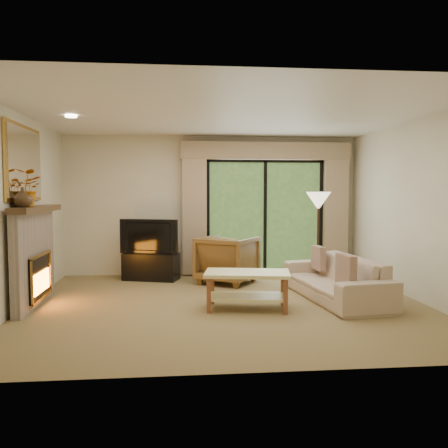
{
  "coord_description": "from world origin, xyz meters",
  "views": [
    {
      "loc": [
        -0.67,
        -6.46,
        1.57
      ],
      "look_at": [
        0.0,
        0.3,
        1.1
      ],
      "focal_mm": 38.0,
      "sensor_mm": 36.0,
      "label": 1
    }
  ],
  "objects": [
    {
      "name": "sliding_door",
      "position": [
        1.0,
        2.45,
        1.1
      ],
      "size": [
        2.26,
        0.1,
        2.16
      ],
      "primitive_type": null,
      "color": "black",
      "rests_on": "floor"
    },
    {
      "name": "vase",
      "position": [
        -2.61,
        -0.26,
        1.5
      ],
      "size": [
        0.26,
        0.26,
        0.25
      ],
      "primitive_type": "imported",
      "rotation": [
        0.0,
        0.0,
        0.07
      ],
      "color": "#422E1B",
      "rests_on": "fireplace"
    },
    {
      "name": "pillow_near",
      "position": [
        1.54,
        -0.48,
        0.53
      ],
      "size": [
        0.15,
        0.42,
        0.41
      ],
      "primitive_type": "cube",
      "rotation": [
        0.0,
        0.0,
        0.11
      ],
      "color": "#502823",
      "rests_on": "sofa"
    },
    {
      "name": "ceiling",
      "position": [
        0.0,
        0.0,
        2.6
      ],
      "size": [
        5.5,
        5.5,
        0.0
      ],
      "primitive_type": "plane",
      "rotation": [
        3.14,
        0.0,
        0.0
      ],
      "color": "white",
      "rests_on": "ground"
    },
    {
      "name": "media_console",
      "position": [
        -1.13,
        1.95,
        0.24
      ],
      "size": [
        1.04,
        0.69,
        0.48
      ],
      "primitive_type": "cube",
      "rotation": [
        0.0,
        0.0,
        -0.3
      ],
      "color": "black",
      "rests_on": "floor"
    },
    {
      "name": "fireplace",
      "position": [
        -2.63,
        0.2,
        0.69
      ],
      "size": [
        0.24,
        1.7,
        1.37
      ],
      "primitive_type": null,
      "color": "gray",
      "rests_on": "floor"
    },
    {
      "name": "curtain_left",
      "position": [
        -0.35,
        2.34,
        1.2
      ],
      "size": [
        0.45,
        0.18,
        2.35
      ],
      "primitive_type": "cube",
      "color": "tan",
      "rests_on": "floor"
    },
    {
      "name": "mirror",
      "position": [
        -2.71,
        0.2,
        1.95
      ],
      "size": [
        0.07,
        1.45,
        1.02
      ],
      "primitive_type": null,
      "color": "#BF9242",
      "rests_on": "wall_left"
    },
    {
      "name": "branches",
      "position": [
        -2.61,
        -0.09,
        1.61
      ],
      "size": [
        0.51,
        0.46,
        0.48
      ],
      "primitive_type": "imported",
      "rotation": [
        0.0,
        0.0,
        -0.22
      ],
      "color": "#AC5B0B",
      "rests_on": "fireplace"
    },
    {
      "name": "tv",
      "position": [
        -1.13,
        1.95,
        0.78
      ],
      "size": [
        1.05,
        0.45,
        0.61
      ],
      "primitive_type": "imported",
      "rotation": [
        0.0,
        0.0,
        -0.3
      ],
      "color": "black",
      "rests_on": "media_console"
    },
    {
      "name": "cornice",
      "position": [
        1.0,
        2.36,
        2.32
      ],
      "size": [
        3.2,
        0.24,
        0.32
      ],
      "primitive_type": "cube",
      "color": "#9A8061",
      "rests_on": "wall_back"
    },
    {
      "name": "sofa",
      "position": [
        1.61,
        0.13,
        0.31
      ],
      "size": [
        1.07,
        2.2,
        0.62
      ],
      "primitive_type": "imported",
      "rotation": [
        0.0,
        0.0,
        -1.46
      ],
      "color": "tan",
      "rests_on": "floor"
    },
    {
      "name": "wall_front",
      "position": [
        0.0,
        -2.5,
        1.3
      ],
      "size": [
        5.0,
        0.0,
        5.0
      ],
      "primitive_type": "plane",
      "rotation": [
        -1.57,
        0.0,
        0.0
      ],
      "color": "beige",
      "rests_on": "ground"
    },
    {
      "name": "wall_left",
      "position": [
        -2.75,
        0.0,
        1.3
      ],
      "size": [
        0.0,
        5.0,
        5.0
      ],
      "primitive_type": "plane",
      "rotation": [
        1.57,
        0.0,
        1.57
      ],
      "color": "beige",
      "rests_on": "ground"
    },
    {
      "name": "floor_lamp",
      "position": [
        1.71,
        1.34,
        0.78
      ],
      "size": [
        0.47,
        0.47,
        1.56
      ],
      "primitive_type": null,
      "rotation": [
        0.0,
        0.0,
        -0.13
      ],
      "color": "#F4E6C7",
      "rests_on": "floor"
    },
    {
      "name": "pillow_far",
      "position": [
        1.54,
        0.74,
        0.52
      ],
      "size": [
        0.14,
        0.38,
        0.37
      ],
      "primitive_type": "cube",
      "rotation": [
        0.0,
        0.0,
        0.11
      ],
      "color": "#502823",
      "rests_on": "sofa"
    },
    {
      "name": "wall_right",
      "position": [
        2.75,
        0.0,
        1.3
      ],
      "size": [
        0.0,
        5.0,
        5.0
      ],
      "primitive_type": "plane",
      "rotation": [
        1.57,
        0.0,
        -1.57
      ],
      "color": "beige",
      "rests_on": "ground"
    },
    {
      "name": "curtain_right",
      "position": [
        2.35,
        2.34,
        1.2
      ],
      "size": [
        0.45,
        0.18,
        2.35
      ],
      "primitive_type": "cube",
      "color": "tan",
      "rests_on": "floor"
    },
    {
      "name": "coffee_table",
      "position": [
        0.25,
        -0.28,
        0.25
      ],
      "size": [
        1.2,
        0.79,
        0.5
      ],
      "primitive_type": null,
      "rotation": [
        0.0,
        0.0,
        -0.16
      ],
      "color": "#EFDA8A",
      "rests_on": "floor"
    },
    {
      "name": "wall_back",
      "position": [
        0.0,
        2.5,
        1.3
      ],
      "size": [
        5.0,
        0.0,
        5.0
      ],
      "primitive_type": "plane",
      "rotation": [
        1.57,
        0.0,
        0.0
      ],
      "color": "beige",
      "rests_on": "ground"
    },
    {
      "name": "floor",
      "position": [
        0.0,
        0.0,
        0.0
      ],
      "size": [
        5.5,
        5.5,
        0.0
      ],
      "primitive_type": "plane",
      "color": "olive",
      "rests_on": "ground"
    },
    {
      "name": "armchair",
      "position": [
        0.18,
        1.53,
        0.41
      ],
      "size": [
        1.22,
        1.22,
        0.81
      ],
      "primitive_type": "imported",
      "rotation": [
        0.0,
        0.0,
        2.56
      ],
      "color": "brown",
      "rests_on": "floor"
    }
  ]
}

